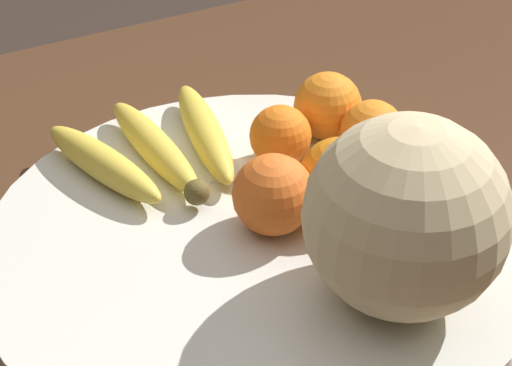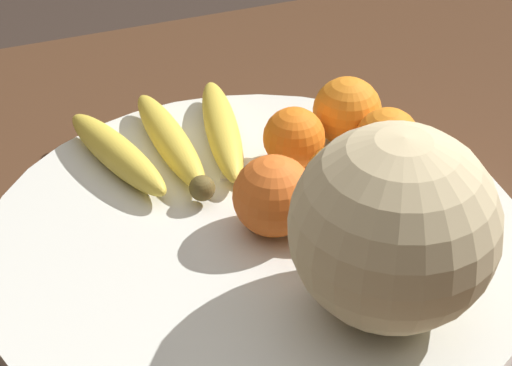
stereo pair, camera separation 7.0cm
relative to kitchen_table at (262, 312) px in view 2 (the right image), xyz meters
name	(u,v)px [view 2 (the right image)]	position (x,y,z in m)	size (l,w,h in m)	color
kitchen_table	(262,312)	(0.00, 0.00, 0.00)	(1.40, 0.89, 0.77)	#4C301E
fruit_bowl	(256,237)	(-0.01, -0.02, 0.11)	(0.47, 0.47, 0.02)	silver
melon	(394,228)	(0.04, -0.14, 0.20)	(0.15, 0.15, 0.15)	beige
banana_bunch	(172,141)	(-0.05, 0.12, 0.14)	(0.18, 0.19, 0.03)	brown
orange_front_left	(269,197)	(0.00, -0.02, 0.16)	(0.07, 0.07, 0.07)	orange
orange_front_right	(294,138)	(0.06, 0.06, 0.15)	(0.06, 0.06, 0.06)	orange
orange_mid_center	(387,140)	(0.13, 0.02, 0.15)	(0.06, 0.06, 0.06)	orange
orange_back_left	(347,111)	(0.12, 0.08, 0.15)	(0.07, 0.07, 0.07)	orange
orange_back_right	(343,183)	(0.06, -0.03, 0.16)	(0.07, 0.07, 0.07)	orange
produce_tag	(269,170)	(0.03, 0.06, 0.12)	(0.10, 0.07, 0.00)	white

